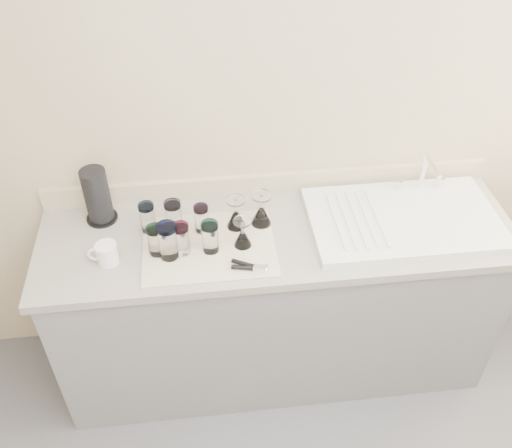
{
  "coord_description": "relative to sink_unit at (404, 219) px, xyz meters",
  "views": [
    {
      "loc": [
        -0.31,
        -0.61,
        2.53
      ],
      "look_at": [
        -0.1,
        1.15,
        1.0
      ],
      "focal_mm": 40.0,
      "sensor_mm": 36.0,
      "label": 1
    }
  ],
  "objects": [
    {
      "name": "sink_unit",
      "position": [
        0.0,
        0.0,
        0.0
      ],
      "size": [
        0.82,
        0.5,
        0.22
      ],
      "color": "white",
      "rests_on": "counter_unit"
    },
    {
      "name": "paper_towel_roll",
      "position": [
        -1.31,
        0.18,
        0.11
      ],
      "size": [
        0.14,
        0.14,
        0.26
      ],
      "color": "black",
      "rests_on": "counter_unit"
    },
    {
      "name": "counter_unit",
      "position": [
        -0.55,
        -0.0,
        -0.47
      ],
      "size": [
        2.06,
        0.62,
        0.9
      ],
      "color": "slate",
      "rests_on": "ground"
    },
    {
      "name": "tumbler_cyan",
      "position": [
        -0.99,
        0.06,
        0.06
      ],
      "size": [
        0.07,
        0.07,
        0.15
      ],
      "color": "white",
      "rests_on": "dish_towel"
    },
    {
      "name": "tumbler_extra",
      "position": [
        -1.02,
        -0.1,
        0.07
      ],
      "size": [
        0.08,
        0.08,
        0.16
      ],
      "color": "white",
      "rests_on": "dish_towel"
    },
    {
      "name": "white_mug",
      "position": [
        -1.27,
        -0.1,
        0.03
      ],
      "size": [
        0.12,
        0.09,
        0.09
      ],
      "color": "white",
      "rests_on": "counter_unit"
    },
    {
      "name": "can_opener",
      "position": [
        -0.7,
        -0.21,
        -0.0
      ],
      "size": [
        0.15,
        0.09,
        0.02
      ],
      "color": "silver",
      "rests_on": "dish_towel"
    },
    {
      "name": "tumbler_blue",
      "position": [
        -0.97,
        -0.08,
        0.06
      ],
      "size": [
        0.07,
        0.07,
        0.14
      ],
      "color": "white",
      "rests_on": "dish_towel"
    },
    {
      "name": "tumbler_teal",
      "position": [
        -1.1,
        0.07,
        0.06
      ],
      "size": [
        0.07,
        0.07,
        0.14
      ],
      "color": "white",
      "rests_on": "dish_towel"
    },
    {
      "name": "tumbler_magenta",
      "position": [
        -1.07,
        -0.08,
        0.06
      ],
      "size": [
        0.07,
        0.07,
        0.14
      ],
      "color": "white",
      "rests_on": "dish_towel"
    },
    {
      "name": "goblet_back_left",
      "position": [
        -0.73,
        0.05,
        0.04
      ],
      "size": [
        0.08,
        0.08,
        0.15
      ],
      "color": "white",
      "rests_on": "dish_towel"
    },
    {
      "name": "tumbler_purple",
      "position": [
        -0.88,
        0.04,
        0.05
      ],
      "size": [
        0.06,
        0.06,
        0.13
      ],
      "color": "white",
      "rests_on": "dish_towel"
    },
    {
      "name": "dish_towel",
      "position": [
        -0.86,
        -0.06,
        -0.02
      ],
      "size": [
        0.55,
        0.42,
        0.01
      ],
      "primitive_type": "cube",
      "color": "silver",
      "rests_on": "counter_unit"
    },
    {
      "name": "goblet_back_right",
      "position": [
        -0.62,
        0.06,
        0.04
      ],
      "size": [
        0.09,
        0.09,
        0.16
      ],
      "color": "white",
      "rests_on": "dish_towel"
    },
    {
      "name": "room_envelope",
      "position": [
        -0.55,
        -1.2,
        0.64
      ],
      "size": [
        3.54,
        3.5,
        2.52
      ],
      "color": "#4C4C51",
      "rests_on": "ground"
    },
    {
      "name": "goblet_front_left",
      "position": [
        -0.71,
        -0.07,
        0.03
      ],
      "size": [
        0.07,
        0.07,
        0.13
      ],
      "color": "white",
      "rests_on": "dish_towel"
    },
    {
      "name": "tumbler_lavender",
      "position": [
        -0.85,
        -0.09,
        0.06
      ],
      "size": [
        0.07,
        0.07,
        0.14
      ],
      "color": "white",
      "rests_on": "dish_towel"
    }
  ]
}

